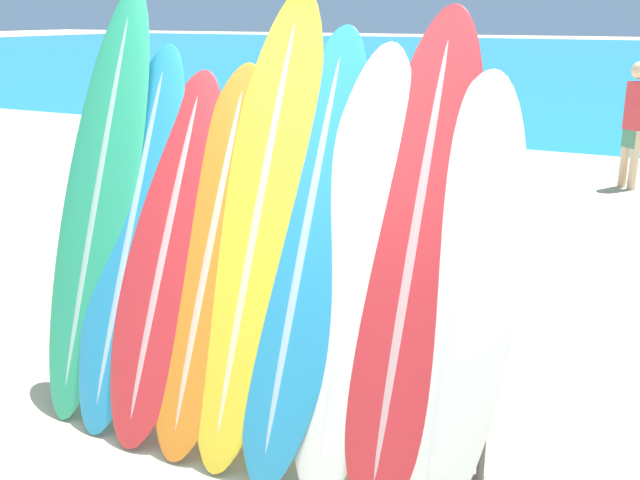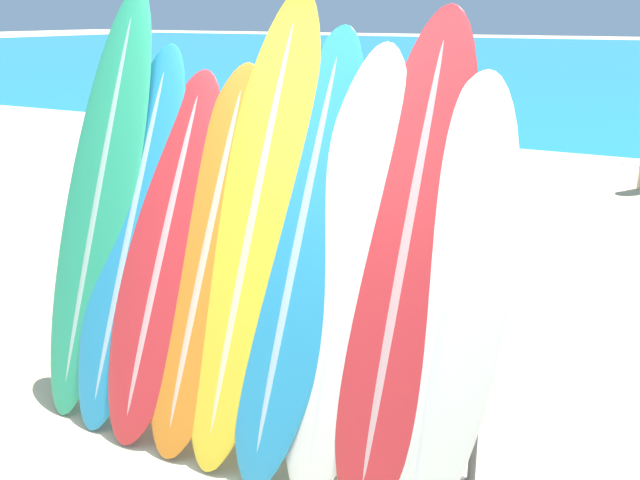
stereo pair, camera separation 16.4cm
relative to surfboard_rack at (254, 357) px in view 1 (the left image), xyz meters
name	(u,v)px [view 1 (the left image)]	position (x,y,z in m)	size (l,w,h in m)	color
surfboard_rack	(254,357)	(0.00, 0.00, 0.00)	(2.59, 0.04, 0.93)	#47474C
surfboard_slot_0	(99,201)	(-1.11, 0.09, 0.73)	(0.53, 0.98, 2.47)	#289E70
surfboard_slot_1	(132,236)	(-0.84, 0.04, 0.57)	(0.54, 0.96, 2.14)	teal
surfboard_slot_2	(167,255)	(-0.56, 0.01, 0.50)	(0.57, 0.96, 2.01)	red
surfboard_slot_3	(211,258)	(-0.27, 0.02, 0.52)	(0.55, 0.96, 2.05)	orange
surfboard_slot_4	(259,225)	(-0.01, 0.10, 0.72)	(0.56, 1.12, 2.45)	yellow
surfboard_slot_5	(305,252)	(0.29, 0.06, 0.63)	(0.54, 1.06, 2.26)	teal
surfboard_slot_6	(354,269)	(0.57, 0.04, 0.59)	(0.54, 0.92, 2.18)	silver
surfboard_slot_7	(413,257)	(0.86, 0.08, 0.68)	(0.56, 1.04, 2.36)	red
surfboard_slot_8	(457,299)	(1.11, 0.02, 0.53)	(0.55, 0.87, 2.06)	silver
person_near_water	(120,170)	(-2.54, 1.87, 0.46)	(0.30, 0.24, 1.76)	beige
person_mid_beach	(634,120)	(1.24, 7.67, 0.42)	(0.29, 0.28, 1.69)	beige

